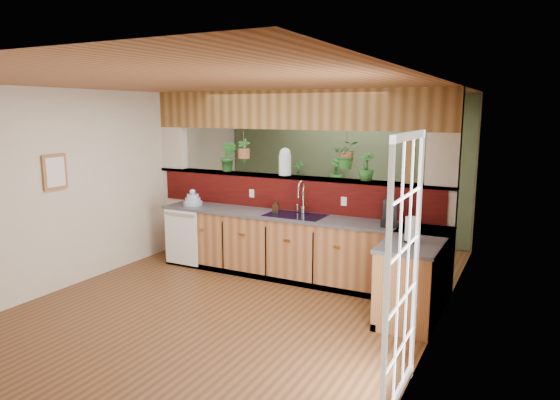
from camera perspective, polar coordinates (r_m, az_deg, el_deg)
The scene contains 28 objects.
ground at distance 6.39m, azimuth -4.21°, elevation -11.10°, with size 4.60×7.00×0.01m, color #57341A.
ceiling at distance 5.96m, azimuth -4.54°, elevation 12.90°, with size 4.60×7.00×0.01m, color brown.
wall_back at distance 9.17m, azimuth 7.15°, elevation 3.77°, with size 4.60×0.02×2.60m, color beige.
wall_left at distance 7.49m, azimuth -19.56°, elevation 1.81°, with size 0.02×7.00×2.60m, color beige.
wall_right at distance 5.23m, azimuth 17.65°, elevation -1.50°, with size 0.02×7.00×2.60m, color beige.
pass_through_partition at distance 7.21m, azimuth 1.45°, elevation 1.21°, with size 4.60×0.21×2.60m.
pass_through_ledge at distance 7.20m, azimuth 1.25°, elevation 2.64°, with size 4.60×0.21×0.04m, color brown.
header_beam at distance 7.13m, azimuth 1.28°, elevation 10.27°, with size 4.60×0.15×0.55m, color brown.
sage_backwall at distance 9.15m, azimuth 7.11°, elevation 3.76°, with size 4.55×0.02×2.55m, color #4E5E40.
countertop at distance 6.63m, azimuth 5.94°, elevation -6.23°, with size 4.14×1.52×0.90m.
dishwasher at distance 7.58m, azimuth -11.24°, elevation -4.20°, with size 0.58×0.03×0.82m.
navy_sink at distance 6.85m, azimuth 1.74°, elevation -2.41°, with size 0.82×0.50×0.18m.
french_door at distance 4.06m, azimuth 13.89°, elevation -8.29°, with size 0.06×1.02×2.16m, color white.
framed_print at distance 6.92m, azimuth -24.33°, elevation 2.93°, with size 0.04×0.35×0.45m.
faucet at distance 6.92m, azimuth 2.49°, elevation 0.48°, with size 0.20×0.20×0.46m.
dish_stack at distance 7.66m, azimuth -9.93°, elevation -0.02°, with size 0.28×0.28×0.25m.
soap_dispenser at distance 7.00m, azimuth -0.49°, elevation -0.67°, with size 0.09×0.09×0.19m, color #352213.
coffee_maker at distance 6.34m, azimuth 12.44°, elevation -1.58°, with size 0.17×0.29×0.32m.
paper_towel at distance 5.62m, azimuth 14.68°, elevation -3.32°, with size 0.14×0.14×0.30m.
glass_jar at distance 7.21m, azimuth 0.57°, elevation 4.42°, with size 0.18×0.18×0.40m.
ledge_plant_left at distance 7.69m, azimuth -5.90°, elevation 4.97°, with size 0.25×0.21×0.46m, color #215A20.
ledge_plant_right at distance 6.76m, azimuth 9.82°, elevation 3.76°, with size 0.21×0.21×0.37m, color #215A20.
hanging_plant_a at distance 7.53m, azimuth -4.17°, elevation 6.49°, with size 0.22×0.17×0.48m.
hanging_plant_b at distance 6.82m, azimuth 7.65°, elevation 6.53°, with size 0.43×0.40×0.50m.
shelving_console at distance 9.20m, azimuth 4.31°, elevation -1.20°, with size 1.52×0.41×1.01m, color black.
shelf_plant_a at distance 9.25m, azimuth 2.12°, elevation 3.29°, with size 0.21×0.14×0.39m, color #215A20.
shelf_plant_b at distance 8.96m, azimuth 6.44°, elevation 3.26°, with size 0.26×0.26×0.47m, color #215A20.
floor_plant at distance 8.32m, azimuth 10.31°, elevation -3.35°, with size 0.70×0.61×0.78m, color #215A20.
Camera 1 is at (3.12, -5.07, 2.32)m, focal length 32.00 mm.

